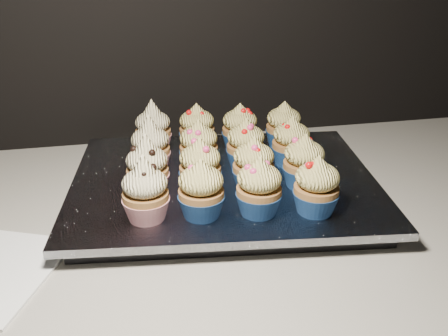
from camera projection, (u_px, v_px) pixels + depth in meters
name	position (u px, v px, depth m)	size (l,w,h in m)	color
worktop	(265.00, 213.00, 0.79)	(2.44, 0.64, 0.04)	beige
baking_tray	(224.00, 190.00, 0.80)	(0.44, 0.33, 0.02)	black
foil_lining	(224.00, 181.00, 0.79)	(0.47, 0.37, 0.01)	silver
cupcake_0	(145.00, 192.00, 0.66)	(0.06, 0.06, 0.10)	#A91728
cupcake_1	(201.00, 191.00, 0.66)	(0.06, 0.06, 0.08)	navy
cupcake_2	(259.00, 188.00, 0.67)	(0.06, 0.06, 0.08)	navy
cupcake_3	(317.00, 187.00, 0.67)	(0.06, 0.06, 0.08)	navy
cupcake_4	(147.00, 168.00, 0.72)	(0.06, 0.06, 0.10)	#A91728
cupcake_5	(200.00, 167.00, 0.73)	(0.06, 0.06, 0.08)	navy
cupcake_6	(253.00, 165.00, 0.74)	(0.06, 0.06, 0.08)	navy
cupcake_7	(304.00, 163.00, 0.75)	(0.06, 0.06, 0.08)	navy
cupcake_8	(151.00, 147.00, 0.80)	(0.06, 0.06, 0.10)	#A91728
cupcake_9	(199.00, 147.00, 0.80)	(0.06, 0.06, 0.08)	navy
cupcake_10	(246.00, 145.00, 0.81)	(0.06, 0.06, 0.08)	navy
cupcake_11	(291.00, 143.00, 0.82)	(0.06, 0.06, 0.08)	navy
cupcake_12	(153.00, 129.00, 0.87)	(0.06, 0.06, 0.10)	#A91728
cupcake_13	(197.00, 129.00, 0.88)	(0.06, 0.06, 0.08)	navy
cupcake_14	(240.00, 129.00, 0.88)	(0.06, 0.06, 0.08)	navy
cupcake_15	(284.00, 126.00, 0.89)	(0.06, 0.06, 0.08)	navy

